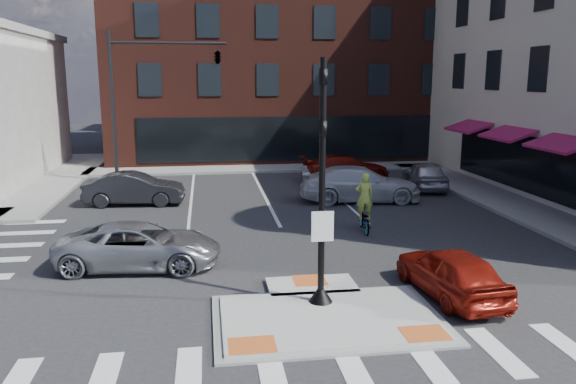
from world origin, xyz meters
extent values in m
plane|color=#28282B|center=(0.00, 0.00, 0.00)|extent=(120.00, 120.00, 0.00)
cube|color=gray|center=(0.00, -0.50, 0.03)|extent=(5.40, 3.60, 0.06)
cube|color=#A8A8A3|center=(0.00, -0.50, 0.06)|extent=(5.00, 3.20, 0.12)
cube|color=#A8A8A3|center=(0.00, 1.60, 0.06)|extent=(2.40, 1.40, 0.12)
cube|color=#CD5A24|center=(-1.90, -1.70, 0.12)|extent=(1.00, 0.80, 0.01)
cube|color=#CD5A24|center=(1.90, -1.70, 0.12)|extent=(1.00, 0.80, 0.01)
cube|color=#CD5A24|center=(0.00, 1.90, 0.12)|extent=(0.90, 0.90, 0.01)
cube|color=gray|center=(-11.00, 20.00, 0.07)|extent=(3.00, 20.00, 0.15)
cube|color=gray|center=(10.80, 10.00, 0.07)|extent=(3.00, 24.00, 0.15)
cube|color=gray|center=(3.00, 22.00, 0.07)|extent=(26.00, 3.00, 0.15)
cube|color=#512119|center=(3.00, 32.00, 7.50)|extent=(24.00, 18.00, 15.00)
cube|color=black|center=(3.00, 23.00, 1.80)|extent=(20.00, 0.12, 2.80)
cube|color=black|center=(12.00, 10.00, 1.70)|extent=(0.12, 16.00, 2.60)
cube|color=#BE195C|center=(11.30, 10.00, 3.05)|extent=(1.46, 3.00, 0.58)
cube|color=#BE195C|center=(11.30, 16.00, 3.05)|extent=(1.46, 3.00, 0.58)
cube|color=slate|center=(-4.00, 52.00, 5.00)|extent=(10.00, 12.00, 10.00)
cube|color=brown|center=(9.00, 54.00, 6.00)|extent=(12.00, 12.00, 12.00)
cone|color=black|center=(0.00, 0.40, 0.34)|extent=(0.60, 0.60, 0.45)
cylinder|color=black|center=(0.00, 0.40, 3.20)|extent=(0.16, 0.16, 5.80)
cube|color=white|center=(0.00, 0.28, 2.10)|extent=(0.55, 0.04, 0.75)
imported|color=black|center=(0.00, 0.40, 5.30)|extent=(0.18, 0.22, 1.10)
imported|color=black|center=(0.00, 0.40, 4.10)|extent=(0.18, 0.22, 1.10)
cylinder|color=black|center=(-7.50, 18.00, 4.00)|extent=(0.20, 0.20, 8.00)
cylinder|color=black|center=(-4.50, 18.00, 7.40)|extent=(6.00, 0.14, 0.14)
imported|color=black|center=(-2.00, 18.00, 6.80)|extent=(0.48, 2.24, 0.90)
imported|color=#AAAEB2|center=(-4.80, 4.10, 0.67)|extent=(5.05, 2.72, 1.35)
imported|color=maroon|center=(3.50, 0.55, 0.66)|extent=(1.99, 4.04, 1.32)
imported|color=silver|center=(4.27, 12.14, 0.80)|extent=(5.74, 2.80, 1.61)
imported|color=#242529|center=(-5.99, 12.93, 0.73)|extent=(4.50, 1.84, 1.45)
imported|color=#B7B9BF|center=(8.35, 14.55, 0.71)|extent=(2.20, 4.36, 1.42)
imported|color=maroon|center=(4.90, 17.34, 0.71)|extent=(5.08, 2.42, 1.43)
imported|color=#3F3F44|center=(3.00, 7.00, 0.46)|extent=(0.78, 1.81, 0.92)
imported|color=#ABC947|center=(3.00, 7.00, 1.33)|extent=(0.68, 0.48, 1.77)
camera|label=1|loc=(-2.74, -12.60, 5.63)|focal=35.00mm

